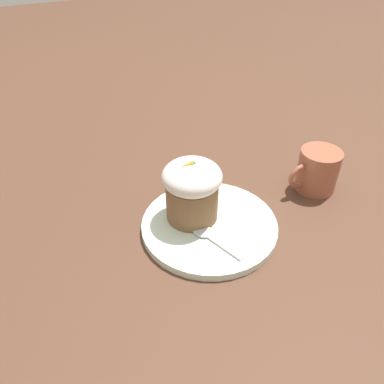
% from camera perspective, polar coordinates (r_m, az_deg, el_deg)
% --- Properties ---
extents(ground_plane, '(4.00, 4.00, 0.00)m').
position_cam_1_polar(ground_plane, '(0.63, 2.64, -5.54)').
color(ground_plane, '#513323').
extents(dessert_plate, '(0.23, 0.23, 0.01)m').
position_cam_1_polar(dessert_plate, '(0.63, 2.65, -5.11)').
color(dessert_plate, silver).
rests_on(dessert_plate, ground_plane).
extents(carrot_cake, '(0.10, 0.10, 0.11)m').
position_cam_1_polar(carrot_cake, '(0.60, -0.00, 0.44)').
color(carrot_cake, brown).
rests_on(carrot_cake, dessert_plate).
extents(spoon, '(0.05, 0.10, 0.01)m').
position_cam_1_polar(spoon, '(0.60, 2.48, -6.56)').
color(spoon, silver).
rests_on(spoon, dessert_plate).
extents(coffee_cup, '(0.10, 0.07, 0.08)m').
position_cam_1_polar(coffee_cup, '(0.73, 18.50, 3.13)').
color(coffee_cup, '#9E563D').
rests_on(coffee_cup, ground_plane).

